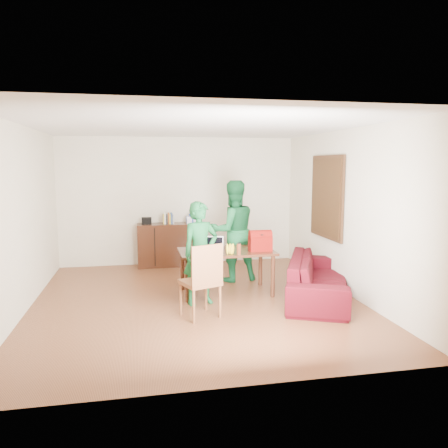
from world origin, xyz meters
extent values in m
cube|color=#4C2413|center=(0.00, 0.00, -0.05)|extent=(5.00, 5.50, 0.10)
cube|color=white|center=(0.00, 0.00, 2.75)|extent=(5.00, 5.50, 0.10)
cube|color=beige|center=(0.00, 2.80, 1.35)|extent=(5.00, 0.10, 2.70)
cube|color=beige|center=(0.00, -2.80, 1.35)|extent=(5.00, 0.10, 2.70)
cube|color=beige|center=(-2.55, 0.00, 1.35)|extent=(0.10, 5.50, 2.70)
cube|color=beige|center=(2.55, 0.00, 1.35)|extent=(0.10, 5.50, 2.70)
cube|color=#3F2614|center=(2.46, 0.70, 1.55)|extent=(0.04, 1.28, 1.48)
cube|color=#4C2E16|center=(2.43, 0.70, 1.55)|extent=(0.01, 1.18, 1.36)
cube|color=black|center=(-0.20, 2.51, 0.45)|extent=(1.40, 0.45, 0.90)
cube|color=black|center=(-0.70, 2.51, 0.97)|extent=(0.20, 0.14, 0.14)
cube|color=#ABA9B3|center=(0.25, 2.51, 0.97)|extent=(0.24, 0.22, 0.14)
ellipsoid|color=#18399E|center=(0.25, 2.51, 1.08)|extent=(0.14, 0.14, 0.07)
cube|color=black|center=(0.54, 0.31, 0.70)|extent=(1.55, 0.88, 0.04)
cylinder|color=black|center=(-0.14, -0.05, 0.34)|extent=(0.07, 0.07, 0.68)
cylinder|color=black|center=(1.24, -0.04, 0.34)|extent=(0.07, 0.07, 0.68)
cylinder|color=black|center=(-0.15, 0.66, 0.34)|extent=(0.07, 0.07, 0.68)
cylinder|color=black|center=(1.23, 0.67, 0.34)|extent=(0.07, 0.07, 0.68)
cube|color=brown|center=(-0.04, -0.72, 0.49)|extent=(0.61, 0.60, 0.05)
cube|color=brown|center=(0.03, -0.91, 0.78)|extent=(0.46, 0.20, 0.54)
imported|color=#125327|center=(0.05, -0.14, 0.79)|extent=(0.67, 0.55, 1.58)
imported|color=#13572B|center=(0.83, 1.11, 0.92)|extent=(0.99, 0.82, 1.85)
cube|color=white|center=(0.29, 0.22, 0.73)|extent=(0.38, 0.31, 0.02)
cube|color=black|center=(0.29, 0.22, 0.85)|extent=(0.35, 0.16, 0.21)
cylinder|color=#612916|center=(0.67, -0.05, 0.82)|extent=(0.08, 0.08, 0.20)
cube|color=maroon|center=(1.09, 0.19, 0.86)|extent=(0.37, 0.22, 0.27)
imported|color=#380713|center=(1.95, -0.21, 0.33)|extent=(1.73, 2.44, 0.66)
camera|label=1|loc=(-0.86, -6.60, 2.12)|focal=35.00mm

